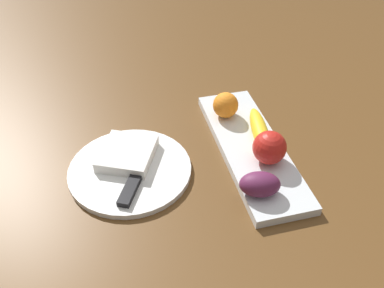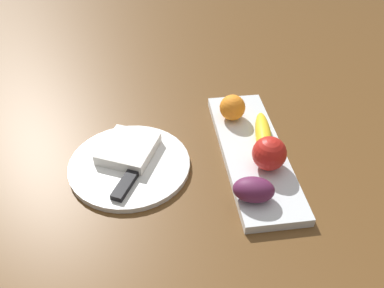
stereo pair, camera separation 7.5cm
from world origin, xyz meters
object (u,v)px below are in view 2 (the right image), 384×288
(orange_near_apple, at_px, (232,108))
(knife, at_px, (130,178))
(apple, at_px, (269,153))
(dinner_plate, at_px, (130,165))
(grape_bunch, at_px, (254,190))
(banana, at_px, (264,137))
(folded_napkin, at_px, (128,149))
(fruit_tray, at_px, (253,153))

(orange_near_apple, relative_size, knife, 0.35)
(apple, distance_m, dinner_plate, 0.29)
(knife, bearing_deg, dinner_plate, 27.53)
(grape_bunch, bearing_deg, orange_near_apple, -2.81)
(apple, bearing_deg, banana, -7.90)
(apple, relative_size, dinner_plate, 0.27)
(dinner_plate, xyz_separation_m, knife, (-0.05, -0.00, 0.01))
(orange_near_apple, relative_size, grape_bunch, 0.76)
(banana, relative_size, folded_napkin, 1.51)
(fruit_tray, bearing_deg, apple, -163.99)
(orange_near_apple, bearing_deg, dinner_plate, 115.51)
(banana, bearing_deg, apple, 1.95)
(banana, height_order, folded_napkin, banana)
(fruit_tray, distance_m, banana, 0.04)
(orange_near_apple, xyz_separation_m, folded_napkin, (-0.08, 0.24, -0.03))
(apple, height_order, orange_near_apple, apple)
(banana, relative_size, grape_bunch, 2.21)
(grape_bunch, bearing_deg, folded_napkin, 53.84)
(grape_bunch, bearing_deg, knife, 69.61)
(apple, xyz_separation_m, grape_bunch, (-0.08, 0.05, -0.01))
(apple, bearing_deg, fruit_tray, 16.01)
(dinner_plate, relative_size, folded_napkin, 2.22)
(dinner_plate, height_order, knife, knife)
(knife, bearing_deg, apple, -63.57)
(folded_napkin, bearing_deg, orange_near_apple, -70.91)
(banana, distance_m, dinner_plate, 0.30)
(dinner_plate, bearing_deg, folded_napkin, 0.00)
(orange_near_apple, distance_m, knife, 0.30)
(fruit_tray, distance_m, folded_napkin, 0.27)
(orange_near_apple, xyz_separation_m, knife, (-0.17, 0.24, -0.03))
(apple, bearing_deg, grape_bunch, 147.85)
(orange_near_apple, height_order, grape_bunch, orange_near_apple)
(grape_bunch, height_order, knife, grape_bunch)
(banana, height_order, grape_bunch, grape_bunch)
(fruit_tray, height_order, apple, apple)
(orange_near_apple, bearing_deg, grape_bunch, 177.19)
(fruit_tray, xyz_separation_m, grape_bunch, (-0.14, 0.04, 0.03))
(fruit_tray, bearing_deg, dinner_plate, 90.00)
(fruit_tray, xyz_separation_m, folded_napkin, (0.03, 0.27, 0.01))
(fruit_tray, distance_m, knife, 0.27)
(apple, height_order, banana, apple)
(apple, relative_size, knife, 0.41)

